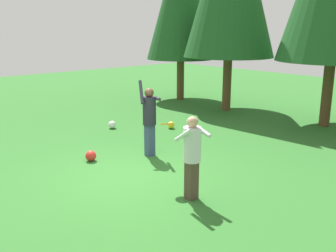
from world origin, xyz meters
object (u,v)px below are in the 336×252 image
object	(u,v)px
frisbee	(167,124)
ball_white	(112,125)
ball_yellow	(171,125)
person_thrower	(149,116)
person_catcher	(192,151)
ball_red	(91,156)

from	to	relation	value
frisbee	ball_white	bearing A→B (deg)	160.28
ball_yellow	person_thrower	bearing A→B (deg)	-53.20
person_catcher	ball_yellow	distance (m)	5.41
person_thrower	ball_white	distance (m)	3.20
frisbee	person_catcher	bearing A→B (deg)	-8.81
ball_red	person_catcher	bearing A→B (deg)	6.39
ball_red	ball_white	distance (m)	3.18
person_catcher	ball_white	distance (m)	5.88
frisbee	ball_yellow	xyz separation A→B (m)	(-3.36, 3.12, -1.19)
frisbee	ball_red	xyz separation A→B (m)	(-2.32, -0.49, -1.18)
ball_red	ball_white	xyz separation A→B (m)	(-2.33, 2.16, -0.01)
ball_white	person_thrower	bearing A→B (deg)	-14.74
ball_red	ball_yellow	bearing A→B (deg)	106.04
person_catcher	ball_red	size ratio (longest dim) A/B	6.12
person_catcher	frisbee	world-z (taller)	person_catcher
ball_red	person_thrower	bearing A→B (deg)	65.47
frisbee	ball_yellow	bearing A→B (deg)	137.11
ball_red	ball_white	size ratio (longest dim) A/B	1.07
frisbee	ball_white	size ratio (longest dim) A/B	1.48
ball_white	person_catcher	bearing A→B (deg)	-18.07
person_catcher	frisbee	distance (m)	0.95
person_thrower	person_catcher	xyz separation A→B (m)	(2.57, -1.02, -0.09)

